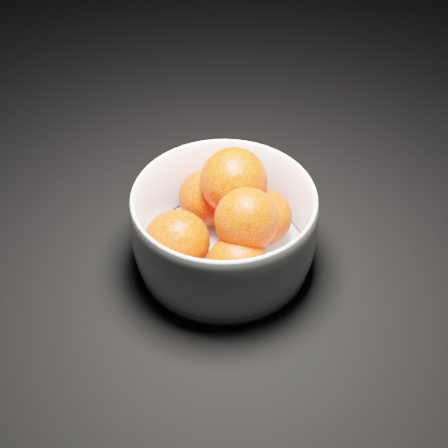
% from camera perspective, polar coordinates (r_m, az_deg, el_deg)
% --- Properties ---
extents(ground, '(3.00, 3.00, 0.00)m').
position_cam_1_polar(ground, '(0.79, 19.02, 3.10)').
color(ground, black).
rests_on(ground, ground).
extents(bowl, '(0.19, 0.19, 0.09)m').
position_cam_1_polar(bowl, '(0.63, 0.00, -0.30)').
color(bowl, silver).
rests_on(bowl, ground).
extents(orange_pile, '(0.13, 0.14, 0.10)m').
position_cam_1_polar(orange_pile, '(0.63, 0.12, 0.48)').
color(orange_pile, '#F12F09').
rests_on(orange_pile, bowl).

